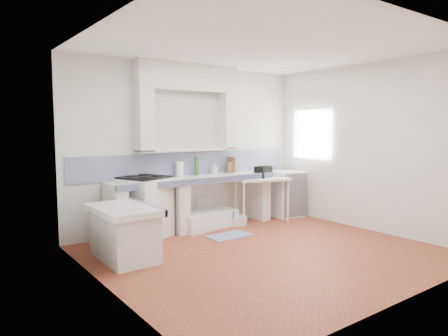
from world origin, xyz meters
TOP-DOWN VIEW (x-y plane):
  - floor at (0.00, 0.00)m, footprint 4.50×4.50m
  - ceiling at (0.00, 0.00)m, footprint 4.50×4.50m
  - wall_back at (0.00, 2.00)m, footprint 4.50×0.00m
  - wall_front at (0.00, -2.00)m, footprint 4.50×0.00m
  - wall_left at (-2.25, 0.00)m, footprint 0.00×4.50m
  - wall_right at (2.25, 0.00)m, footprint 0.00×4.50m
  - alcove_mass at (-0.10, 1.88)m, footprint 1.90×0.25m
  - window_frame at (2.42, 1.20)m, footprint 0.35×0.86m
  - lace_valance at (2.28, 1.20)m, footprint 0.01×0.84m
  - counter_slab at (-0.10, 1.70)m, footprint 3.00×0.60m
  - counter_lip at (-0.10, 1.42)m, footprint 3.00×0.04m
  - counter_pier_left at (-1.50, 1.70)m, footprint 0.20×0.55m
  - counter_pier_mid at (-0.45, 1.70)m, footprint 0.20×0.55m
  - counter_pier_right at (1.30, 1.70)m, footprint 0.20×0.55m
  - peninsula_top at (-1.70, 0.90)m, footprint 0.70×1.10m
  - peninsula_base at (-1.70, 0.90)m, footprint 0.60×1.00m
  - peninsula_lip at (-1.37, 0.90)m, footprint 0.04×1.10m
  - backsplash at (0.00, 1.99)m, footprint 4.27×0.03m
  - stove at (-1.01, 1.73)m, footprint 0.85×0.84m
  - sink at (0.11, 1.71)m, footprint 1.16×0.73m
  - side_table at (1.23, 1.49)m, footprint 1.09×0.81m
  - fridge at (1.90, 1.56)m, footprint 0.63×0.63m
  - bucket_red at (-0.12, 1.61)m, footprint 0.35×0.35m
  - bucket_orange at (0.17, 1.60)m, footprint 0.39×0.39m
  - bucket_blue at (0.54, 1.61)m, footprint 0.35×0.35m
  - basin_white at (0.68, 1.54)m, footprint 0.46×0.46m
  - water_bottle_a at (0.00, 1.83)m, footprint 0.09×0.09m
  - water_bottle_b at (0.14, 1.82)m, footprint 0.10×0.10m
  - black_bag at (1.29, 1.52)m, footprint 0.38×0.28m
  - green_bottle_a at (0.04, 1.85)m, footprint 0.08×0.08m
  - green_bottle_b at (0.04, 1.85)m, footprint 0.08×0.08m
  - knife_block at (0.76, 1.85)m, footprint 0.11×0.09m
  - cutting_board at (0.80, 1.85)m, footprint 0.04×0.22m
  - paper_towel at (-0.31, 1.85)m, footprint 0.16×0.16m
  - soap_bottle at (0.40, 1.84)m, footprint 0.12×0.12m
  - rug at (0.10, 0.99)m, footprint 0.72×0.41m

SIDE VIEW (x-z plane):
  - floor at x=0.00m, z-range 0.00..0.00m
  - rug at x=0.10m, z-range 0.00..0.01m
  - basin_white at x=0.68m, z-range 0.00..0.15m
  - bucket_red at x=-0.12m, z-range 0.00..0.25m
  - sink at x=0.11m, z-range 0.00..0.26m
  - bucket_blue at x=0.54m, z-range 0.00..0.27m
  - water_bottle_b at x=0.14m, z-range 0.00..0.27m
  - water_bottle_a at x=0.00m, z-range 0.00..0.28m
  - bucket_orange at x=0.17m, z-range 0.00..0.29m
  - peninsula_base at x=-1.70m, z-range 0.00..0.62m
  - side_table at x=1.23m, z-range 0.38..0.42m
  - counter_pier_left at x=-1.50m, z-range 0.00..0.82m
  - counter_pier_mid at x=-0.45m, z-range 0.00..0.82m
  - counter_pier_right at x=1.30m, z-range 0.00..0.82m
  - fridge at x=1.90m, z-range 0.00..0.88m
  - stove at x=-1.01m, z-range 0.00..0.94m
  - peninsula_top at x=-1.70m, z-range 0.62..0.70m
  - peninsula_lip at x=-1.37m, z-range 0.61..0.71m
  - counter_slab at x=-0.10m, z-range 0.82..0.90m
  - counter_lip at x=-0.10m, z-range 0.81..0.91m
  - black_bag at x=1.29m, z-range 0.81..1.02m
  - knife_block at x=0.76m, z-range 0.90..1.10m
  - soap_bottle at x=0.40m, z-range 0.90..1.11m
  - paper_towel at x=-0.31m, z-range 0.90..1.16m
  - cutting_board at x=0.80m, z-range 0.90..1.19m
  - green_bottle_b at x=0.04m, z-range 0.90..1.21m
  - green_bottle_a at x=0.04m, z-range 0.90..1.23m
  - backsplash at x=0.00m, z-range 0.90..1.30m
  - wall_back at x=0.00m, z-range -0.85..3.65m
  - wall_front at x=0.00m, z-range -0.85..3.65m
  - wall_left at x=-2.25m, z-range -0.85..3.65m
  - wall_right at x=2.25m, z-range -0.85..3.65m
  - window_frame at x=2.42m, z-range 1.07..2.13m
  - lace_valance at x=2.28m, z-range 1.86..2.10m
  - alcove_mass at x=-0.10m, z-range 2.35..2.80m
  - ceiling at x=0.00m, z-range 2.80..2.80m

